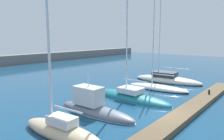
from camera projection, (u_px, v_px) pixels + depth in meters
name	position (u px, v px, depth m)	size (l,w,h in m)	color
ground_plane	(161.00, 118.00, 16.57)	(120.00, 120.00, 0.00)	navy
dock_pier	(177.00, 119.00, 15.74)	(29.75, 1.60, 0.41)	brown
sailboat_sand_second	(61.00, 128.00, 13.41)	(2.36, 6.63, 12.19)	beige
motorboat_slate_third	(93.00, 107.00, 17.50)	(2.21, 7.76, 3.40)	slate
sailboat_teal_fourth	(130.00, 96.00, 21.58)	(2.56, 9.29, 19.99)	#19707F
sailboat_white_fifth	(157.00, 87.00, 25.52)	(2.64, 7.67, 11.86)	white
sailboat_ivory_sixth	(167.00, 79.00, 29.87)	(3.67, 9.71, 16.94)	silver
dock_bollard	(209.00, 92.00, 21.88)	(0.20, 0.20, 0.44)	black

